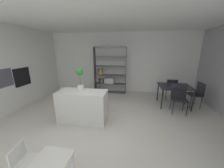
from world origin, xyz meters
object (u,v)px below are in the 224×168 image
built_in_oven (22,77)px  open_bookshelf (108,74)px  dining_chair_far (171,88)px  child_table (53,163)px  potted_plant_on_island (80,77)px  dining_chair_near (179,96)px  dining_table (175,88)px  kitchen_island (83,106)px  child_chair_left (24,160)px  dining_chair_window_side (197,92)px

built_in_oven → open_bookshelf: (2.68, 2.00, -0.20)m
dining_chair_far → child_table: bearing=53.0°
potted_plant_on_island → child_table: 2.11m
dining_chair_near → child_table: bearing=-128.8°
dining_table → dining_chair_far: 0.50m
kitchen_island → child_chair_left: bearing=-97.9°
open_bookshelf → child_table: open_bookshelf is taller
dining_chair_window_side → open_bookshelf: bearing=-111.3°
built_in_oven → child_table: size_ratio=1.21×
potted_plant_on_island → dining_table: potted_plant_on_island is taller
open_bookshelf → dining_table: bearing=-22.7°
dining_chair_far → dining_chair_window_side: bearing=146.3°
kitchen_island → child_table: 1.78m
child_table → dining_chair_far: dining_chair_far is taller
dining_table → child_chair_left: bearing=-133.7°
kitchen_island → open_bookshelf: open_bookshelf is taller
built_in_oven → potted_plant_on_island: potted_plant_on_island is taller
kitchen_island → child_chair_left: (-0.25, -1.77, -0.11)m
dining_chair_near → dining_chair_far: bearing=95.0°
dining_chair_far → kitchen_island: bearing=32.7°
dining_table → dining_chair_window_side: dining_chair_window_side is taller
kitchen_island → dining_chair_near: (2.89, 1.04, 0.10)m
dining_chair_near → open_bookshelf: bearing=154.1°
child_table → child_chair_left: size_ratio=0.86×
child_chair_left → dining_chair_far: dining_chair_far is taller
dining_table → kitchen_island: bearing=-152.5°
kitchen_island → dining_table: 3.26m
built_in_oven → child_chair_left: size_ratio=1.05×
kitchen_island → dining_chair_near: size_ratio=1.47×
dining_chair_window_side → kitchen_island: bearing=-70.8°
built_in_oven → dining_chair_window_side: 6.18m
built_in_oven → kitchen_island: 2.61m
child_table → child_chair_left: 0.49m
built_in_oven → dining_chair_far: (5.34, 1.36, -0.55)m
child_chair_left → dining_chair_near: (3.14, 2.80, 0.21)m
child_table → child_chair_left: bearing=-179.1°
potted_plant_on_island → dining_chair_far: (2.96, 1.86, -0.74)m
child_chair_left → dining_chair_near: bearing=-55.7°
potted_plant_on_island → dining_chair_window_side: potted_plant_on_island is taller
potted_plant_on_island → dining_chair_far: potted_plant_on_island is taller
dining_table → dining_chair_near: (0.01, -0.46, -0.13)m
child_table → dining_table: dining_table is taller
kitchen_island → dining_table: kitchen_island is taller
open_bookshelf → dining_chair_far: 2.75m
potted_plant_on_island → child_chair_left: potted_plant_on_island is taller
potted_plant_on_island → dining_chair_window_side: bearing=20.5°
child_table → child_chair_left: child_chair_left is taller
child_table → dining_chair_window_side: bearing=43.9°
open_bookshelf → dining_chair_window_side: bearing=-18.0°
open_bookshelf → child_table: size_ratio=4.16×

